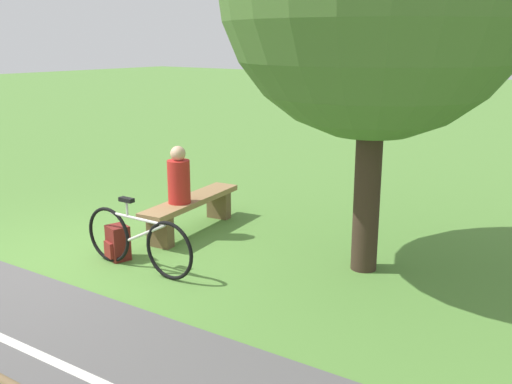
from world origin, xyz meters
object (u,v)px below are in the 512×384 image
(bicycle, at_px, (138,241))
(backpack, at_px, (118,243))
(person_seated, at_px, (179,178))
(bench, at_px, (191,208))

(bicycle, bearing_deg, backpack, 167.14)
(person_seated, bearing_deg, bicycle, 12.75)
(bench, height_order, bicycle, bicycle)
(bench, bearing_deg, backpack, -7.21)
(bench, bearing_deg, bicycle, 10.48)
(backpack, bearing_deg, bench, -178.47)
(person_seated, relative_size, backpack, 1.81)
(person_seated, bearing_deg, bench, -180.00)
(person_seated, relative_size, bicycle, 0.47)
(bench, relative_size, person_seated, 2.51)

